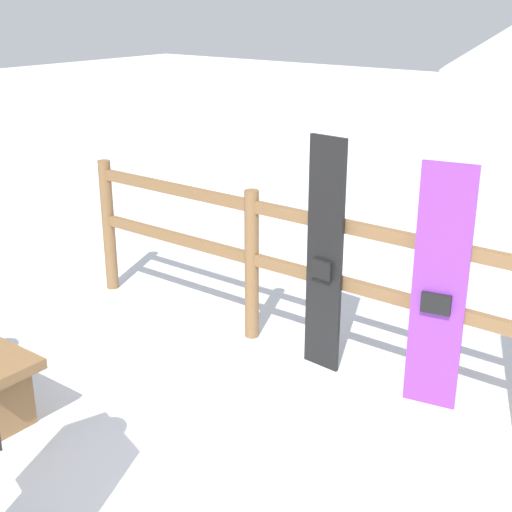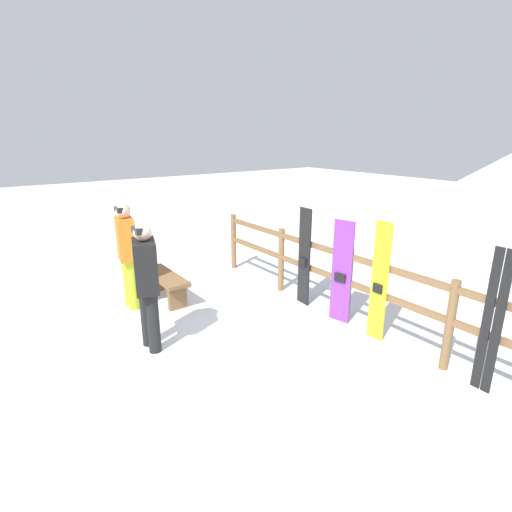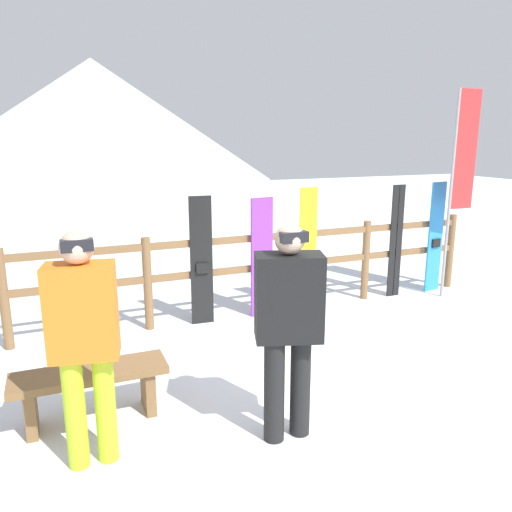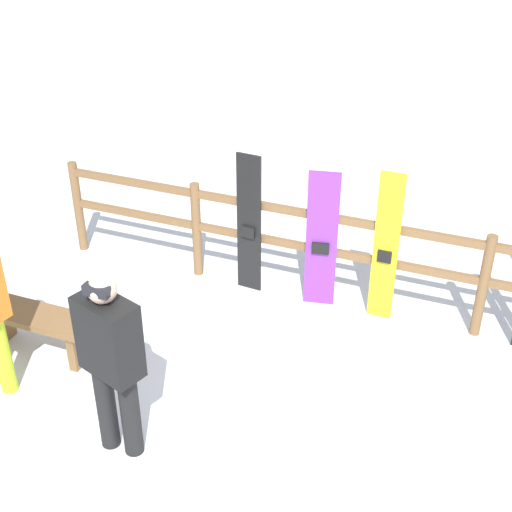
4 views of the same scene
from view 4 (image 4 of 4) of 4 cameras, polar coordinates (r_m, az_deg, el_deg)
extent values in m
plane|color=white|center=(6.00, 0.30, -13.56)|extent=(40.00, 40.00, 0.00)
cylinder|color=brown|center=(8.30, -14.04, 3.83)|extent=(0.10, 0.10, 1.08)
cylinder|color=brown|center=(7.60, -4.77, 2.07)|extent=(0.10, 0.10, 1.08)
cylinder|color=brown|center=(7.15, 5.98, -0.04)|extent=(0.10, 0.10, 1.08)
cylinder|color=brown|center=(6.98, 17.70, -2.34)|extent=(0.10, 0.10, 1.08)
cube|color=brown|center=(7.12, 6.00, 0.33)|extent=(5.92, 0.05, 0.08)
cube|color=brown|center=(6.93, 6.17, 3.02)|extent=(5.92, 0.05, 0.08)
cube|color=brown|center=(6.80, -17.19, -4.62)|extent=(1.17, 0.36, 0.06)
cube|color=brown|center=(7.18, -19.72, -5.20)|extent=(0.08, 0.29, 0.37)
cube|color=brown|center=(6.70, -13.90, -7.00)|extent=(0.08, 0.29, 0.37)
cylinder|color=#B7D826|center=(6.45, -19.63, -7.40)|extent=(0.14, 0.14, 0.79)
cylinder|color=black|center=(5.73, -11.89, -11.68)|extent=(0.15, 0.15, 0.78)
cylinder|color=black|center=(5.64, -10.02, -12.29)|extent=(0.15, 0.15, 0.78)
cube|color=black|center=(5.24, -11.72, -6.38)|extent=(0.53, 0.39, 0.62)
sphere|color=#D8B293|center=(5.00, -12.22, -2.60)|extent=(0.21, 0.21, 0.21)
cube|color=black|center=(4.94, -12.64, -2.72)|extent=(0.19, 0.07, 0.07)
cube|color=black|center=(7.22, -0.56, 2.54)|extent=(0.26, 0.04, 1.53)
cube|color=black|center=(7.24, -0.64, 1.91)|extent=(0.15, 0.04, 0.12)
cube|color=purple|center=(7.02, 5.27, 1.24)|extent=(0.31, 0.08, 1.48)
cube|color=black|center=(7.03, 5.17, 0.61)|extent=(0.17, 0.06, 0.12)
cube|color=yellow|center=(6.88, 10.34, 0.61)|extent=(0.24, 0.02, 1.57)
cube|color=black|center=(6.89, 10.24, -0.06)|extent=(0.13, 0.03, 0.12)
camera|label=1|loc=(2.98, 13.35, -9.53)|focal=50.00mm
camera|label=2|loc=(3.11, 55.60, -16.31)|focal=28.00mm
camera|label=3|loc=(4.46, -53.45, -10.35)|focal=35.00mm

